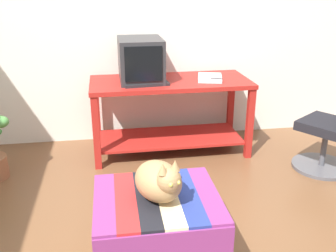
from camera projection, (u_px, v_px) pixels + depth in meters
The scene contains 9 objects.
back_wall at pixel (146, 12), 3.79m from camera, with size 8.00×0.10×2.60m, color silver.
desk at pixel (170, 103), 3.69m from camera, with size 1.50×0.67×0.72m.
tv_monitor at pixel (141, 60), 3.53m from camera, with size 0.40×0.51×0.39m.
keyboard at pixel (146, 84), 3.43m from camera, with size 0.40×0.15×0.02m, color black.
book at pixel (210, 78), 3.61m from camera, with size 0.22×0.27×0.04m, color white.
ottoman_with_blanket at pixel (157, 230), 2.25m from camera, with size 0.71×0.64×0.45m.
cat at pixel (160, 181), 2.11m from camera, with size 0.34×0.42×0.28m.
office_chair at pixel (333, 130), 3.33m from camera, with size 0.59×0.59×0.89m.
stapler at pixel (216, 80), 3.51m from camera, with size 0.04×0.11×0.04m, color black.
Camera 1 is at (-0.39, -1.88, 1.61)m, focal length 41.02 mm.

